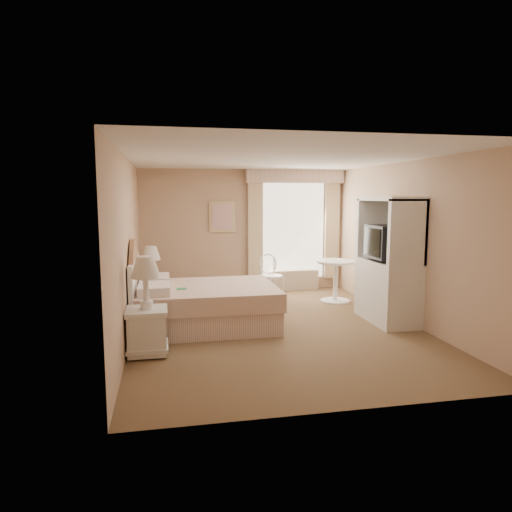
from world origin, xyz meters
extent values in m
cube|color=brown|center=(0.00, 0.00, 0.00)|extent=(4.20, 5.50, 0.01)
cube|color=silver|center=(0.00, 0.00, 2.50)|extent=(4.20, 5.50, 0.01)
cube|color=tan|center=(0.00, 2.75, 1.25)|extent=(4.20, 0.01, 2.50)
cube|color=tan|center=(0.00, -2.75, 1.25)|extent=(4.20, 0.01, 2.50)
cube|color=tan|center=(-2.10, 0.00, 1.25)|extent=(0.01, 5.50, 2.50)
cube|color=tan|center=(2.10, 0.00, 1.25)|extent=(0.01, 5.50, 2.50)
cube|color=white|center=(1.05, 2.72, 1.25)|extent=(1.30, 0.02, 2.00)
cube|color=beige|center=(0.22, 2.67, 1.25)|extent=(0.30, 0.08, 2.05)
cube|color=beige|center=(1.88, 2.67, 1.25)|extent=(0.30, 0.08, 2.05)
cube|color=tan|center=(1.05, 2.63, 2.37)|extent=(2.05, 0.20, 0.28)
cube|color=beige|center=(1.05, 2.63, 0.21)|extent=(1.00, 0.22, 0.42)
cube|color=#D6BB84|center=(-0.45, 2.72, 1.55)|extent=(0.52, 0.03, 0.62)
cube|color=beige|center=(-0.45, 2.70, 1.55)|extent=(0.42, 0.02, 0.52)
cube|color=tan|center=(-1.00, 0.28, 0.17)|extent=(2.02, 1.54, 0.35)
cube|color=beige|center=(-1.00, 0.28, 0.48)|extent=(2.07, 1.59, 0.27)
cube|color=silver|center=(-1.76, -0.08, 0.67)|extent=(0.43, 0.60, 0.13)
cube|color=silver|center=(-1.76, 0.65, 0.67)|extent=(0.43, 0.60, 0.13)
cube|color=green|center=(-1.38, 0.14, 0.62)|extent=(0.14, 0.10, 0.01)
cube|color=white|center=(-2.05, 0.28, 0.53)|extent=(0.06, 1.63, 1.06)
cylinder|color=#976D50|center=(-2.05, 0.28, 0.62)|extent=(0.05, 1.44, 1.44)
cube|color=white|center=(-1.84, -0.84, 0.27)|extent=(0.46, 0.46, 0.50)
cube|color=white|center=(-1.84, -0.84, 0.55)|extent=(0.50, 0.50, 0.06)
cube|color=white|center=(-1.84, -0.84, 0.10)|extent=(0.50, 0.50, 0.05)
cylinder|color=white|center=(-1.84, -0.84, 0.63)|extent=(0.16, 0.16, 0.10)
cylinder|color=white|center=(-1.84, -0.84, 0.83)|extent=(0.07, 0.07, 0.40)
cone|color=silver|center=(-1.84, -0.84, 1.10)|extent=(0.36, 0.36, 0.26)
cube|color=white|center=(-1.84, 1.47, 0.24)|extent=(0.42, 0.42, 0.45)
cube|color=white|center=(-1.84, 1.47, 0.50)|extent=(0.45, 0.45, 0.05)
cube|color=white|center=(-1.84, 1.47, 0.09)|extent=(0.45, 0.45, 0.05)
cylinder|color=white|center=(-1.84, 1.47, 0.57)|extent=(0.14, 0.14, 0.09)
cylinder|color=white|center=(-1.84, 1.47, 0.75)|extent=(0.06, 0.06, 0.36)
cone|color=silver|center=(-1.84, 1.47, 0.99)|extent=(0.32, 0.32, 0.23)
cylinder|color=white|center=(1.50, 1.43, 0.02)|extent=(0.55, 0.55, 0.03)
cylinder|color=white|center=(1.50, 1.43, 0.39)|extent=(0.08, 0.08, 0.73)
cylinder|color=white|center=(1.50, 1.43, 0.76)|extent=(0.73, 0.73, 0.04)
cylinder|color=white|center=(0.31, 1.75, 0.21)|extent=(0.03, 0.03, 0.42)
cylinder|color=white|center=(0.61, 1.86, 0.21)|extent=(0.03, 0.03, 0.42)
cylinder|color=white|center=(0.20, 2.05, 0.21)|extent=(0.03, 0.03, 0.42)
cylinder|color=white|center=(0.50, 2.16, 0.21)|extent=(0.03, 0.03, 0.42)
cylinder|color=white|center=(0.41, 1.95, 0.43)|extent=(0.53, 0.53, 0.04)
torus|color=white|center=(0.36, 2.08, 0.65)|extent=(0.41, 0.23, 0.40)
cylinder|color=white|center=(0.20, 2.05, 0.61)|extent=(0.03, 0.03, 0.37)
cylinder|color=white|center=(0.50, 2.16, 0.61)|extent=(0.03, 0.03, 0.37)
cube|color=white|center=(1.81, -0.01, 0.48)|extent=(0.59, 1.18, 0.96)
cube|color=white|center=(1.81, -0.55, 1.44)|extent=(0.59, 0.09, 0.96)
cube|color=white|center=(1.81, 0.54, 1.44)|extent=(0.59, 0.09, 0.96)
cube|color=white|center=(1.81, -0.01, 1.92)|extent=(0.59, 1.18, 0.06)
cube|color=white|center=(2.08, -0.01, 1.44)|extent=(0.04, 1.18, 0.96)
cube|color=black|center=(1.78, -0.01, 1.26)|extent=(0.51, 0.64, 0.51)
cube|color=black|center=(1.53, -0.01, 1.26)|extent=(0.02, 0.53, 0.43)
camera|label=1|loc=(-1.59, -6.48, 1.96)|focal=32.00mm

